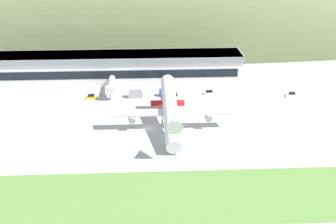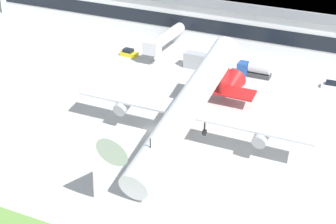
# 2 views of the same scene
# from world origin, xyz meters

# --- Properties ---
(ground_plane) EXTENTS (364.92, 364.92, 0.00)m
(ground_plane) POSITION_xyz_m (0.00, 0.00, 0.00)
(ground_plane) COLOR #B7B5AF
(terminal_building) EXTENTS (109.77, 16.10, 12.00)m
(terminal_building) POSITION_xyz_m (-14.74, 48.81, 6.81)
(terminal_building) COLOR silver
(terminal_building) RESTS_ON ground_plane
(jetway_0) EXTENTS (3.38, 16.16, 5.43)m
(jetway_0) POSITION_xyz_m (-14.04, 32.39, 3.99)
(jetway_0) COLOR silver
(jetway_0) RESTS_ON ground_plane
(cargo_airplane) EXTENTS (41.30, 47.54, 15.55)m
(cargo_airplane) POSITION_xyz_m (7.15, -1.40, 6.74)
(cargo_airplane) COLOR silver
(service_car_1) EXTENTS (4.62, 1.93, 1.53)m
(service_car_1) POSITION_xyz_m (24.52, 31.17, 0.63)
(service_car_1) COLOR silver
(service_car_1) RESTS_ON ground_plane
(service_car_2) EXTENTS (4.07, 2.03, 1.66)m
(service_car_2) POSITION_xyz_m (-21.20, 28.82, 0.69)
(service_car_2) COLOR gold
(service_car_2) RESTS_ON ground_plane
(fuel_truck) EXTENTS (7.96, 2.57, 3.40)m
(fuel_truck) POSITION_xyz_m (-3.28, 29.09, 1.61)
(fuel_truck) COLOR silver
(fuel_truck) RESTS_ON ground_plane
(box_truck) EXTENTS (7.11, 2.44, 3.19)m
(box_truck) POSITION_xyz_m (8.34, 30.27, 1.52)
(box_truck) COLOR #264C99
(box_truck) RESTS_ON ground_plane
(traffic_cone_0) EXTENTS (0.52, 0.52, 0.58)m
(traffic_cone_0) POSITION_xyz_m (1.45, 21.75, 0.28)
(traffic_cone_0) COLOR orange
(traffic_cone_0) RESTS_ON ground_plane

